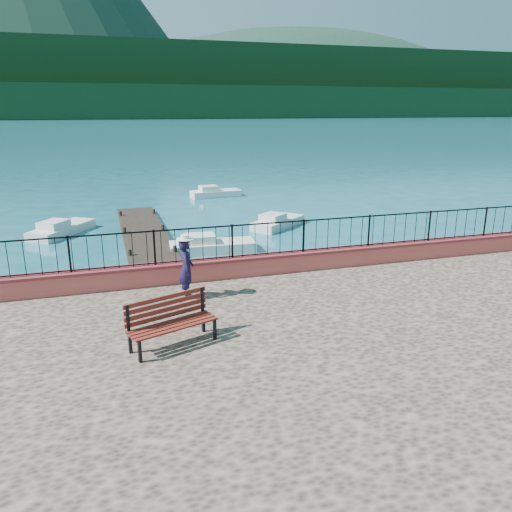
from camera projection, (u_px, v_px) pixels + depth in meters
ground at (286, 373)px, 11.62m from camera, size 2000.00×2000.00×0.00m
parapet at (243, 266)px, 14.58m from camera, size 28.00×0.46×0.58m
railing at (242, 241)px, 14.36m from camera, size 27.00×0.05×0.95m
dock at (148, 245)px, 21.99m from camera, size 2.00×16.00×0.30m
far_forest at (101, 102)px, 283.68m from camera, size 900.00×60.00×18.00m
foothills at (99, 83)px, 334.89m from camera, size 900.00×120.00×44.00m
companion_hill at (294, 113)px, 586.70m from camera, size 448.00×384.00×180.00m
park_bench at (173, 332)px, 10.29m from camera, size 1.96×1.19×1.03m
person at (186, 269)px, 12.76m from camera, size 0.44×0.61×1.56m
hat at (185, 237)px, 12.52m from camera, size 0.44×0.44×0.12m
boat_1 at (213, 243)px, 21.36m from camera, size 3.69×1.55×0.80m
boat_2 at (278, 219)px, 25.81m from camera, size 3.44×3.14×0.80m
boat_3 at (62, 226)px, 24.34m from camera, size 3.15×3.83×0.80m
boat_4 at (216, 191)px, 34.67m from camera, size 3.49×1.56×0.80m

